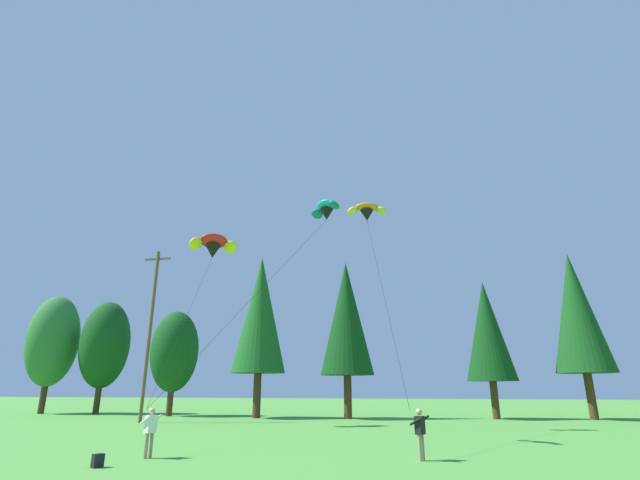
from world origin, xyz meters
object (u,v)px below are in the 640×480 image
Objects in this scene: utility_pole at (150,329)px; kite_flyer_mid at (420,430)px; kite_flyer_near at (150,428)px; parafoil_kite_far_teal at (326,210)px; backpack at (98,461)px; parafoil_kite_mid_orange at (367,211)px; parafoil_kite_high_red_yellow at (213,246)px.

kite_flyer_mid is (20.14, -14.35, -5.70)m from utility_pole.
kite_flyer_near is (10.62, -15.90, -5.70)m from utility_pole.
kite_flyer_near is 0.16× the size of parafoil_kite_far_teal.
backpack is (-9.94, -3.68, -0.80)m from kite_flyer_mid.
parafoil_kite_mid_orange is at bearing 78.57° from parafoil_kite_far_teal.
parafoil_kite_far_teal reaches higher than backpack.
backpack is at bearing -74.47° from parafoil_kite_high_red_yellow.
parafoil_kite_far_teal is at bearing -31.11° from utility_pole.
kite_flyer_mid is at bearing -47.93° from parafoil_kite_far_teal.
kite_flyer_near is 2.32m from backpack.
utility_pole is 7.60× the size of kite_flyer_near.
parafoil_kite_high_red_yellow is (5.78, -2.12, 5.65)m from utility_pole.
backpack is at bearing -123.29° from parafoil_kite_far_teal.
parafoil_kite_mid_orange reaches higher than parafoil_kite_far_teal.
parafoil_kite_high_red_yellow reaches higher than parafoil_kite_far_teal.
parafoil_kite_far_teal reaches higher than kite_flyer_near.
kite_flyer_near is 0.11× the size of parafoil_kite_high_red_yellow.
utility_pole is at bearing 148.89° from parafoil_kite_far_teal.
parafoil_kite_mid_orange reaches higher than utility_pole.
parafoil_kite_high_red_yellow is 11.54m from parafoil_kite_mid_orange.
kite_flyer_mid is 22.02m from parafoil_kite_high_red_yellow.
parafoil_kite_high_red_yellow reaches higher than kite_flyer_near.
backpack is at bearing -159.67° from kite_flyer_mid.
kite_flyer_near is 4.23× the size of backpack.
kite_flyer_near is at bearing -129.09° from parafoil_kite_far_teal.
parafoil_kite_mid_orange is 7.54m from parafoil_kite_far_teal.
parafoil_kite_mid_orange is at bearing -2.09° from parafoil_kite_high_red_yellow.
kite_flyer_mid is 0.11× the size of parafoil_kite_high_red_yellow.
parafoil_kite_high_red_yellow is 1.44× the size of parafoil_kite_far_teal.
kite_flyer_near is 1.00× the size of kite_flyer_mid.
parafoil_kite_high_red_yellow is 20.51m from backpack.
kite_flyer_near is at bearing -170.81° from kite_flyer_mid.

